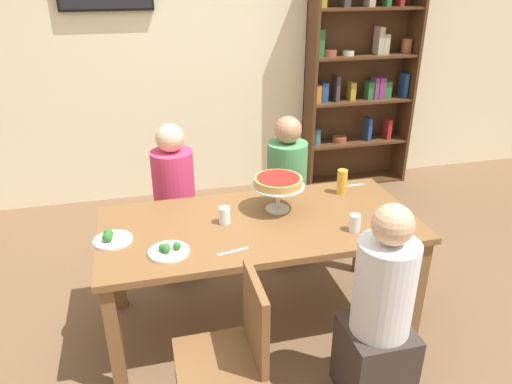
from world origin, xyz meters
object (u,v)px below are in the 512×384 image
Objects in this scene: diner_far_right at (286,199)px; cutlery_fork_near at (352,185)px; diner_near_right at (379,321)px; water_glass_clear_near at (355,223)px; dining_table at (260,234)px; salad_plate_near_diner at (169,250)px; salad_plate_far_diner at (111,239)px; diner_far_left at (176,210)px; chair_near_left at (233,352)px; water_glass_clear_far at (224,215)px; deep_dish_pizza_stand at (278,184)px; cutlery_knife_near at (233,251)px; beer_glass_amber_tall at (342,182)px; bookshelf at (359,76)px.

diner_far_right is 6.39× the size of cutlery_fork_near.
water_glass_clear_near is (0.06, 0.49, 0.30)m from diner_near_right.
dining_table is at bearing -28.34° from diner_far_right.
salad_plate_far_diner is (-0.30, 0.20, 0.00)m from salad_plate_near_diner.
diner_far_left reaches higher than chair_near_left.
chair_near_left is 8.49× the size of water_glass_clear_far.
diner_far_left reaches higher than cutlery_fork_near.
deep_dish_pizza_stand is at bearing 134.33° from water_glass_clear_near.
cutlery_knife_near is (0.33, -0.07, -0.01)m from salad_plate_near_diner.
diner_near_right is 6.39× the size of cutlery_knife_near.
diner_far_left is 1.73m from diner_near_right.
beer_glass_amber_tall is (0.19, 0.98, 0.33)m from diner_near_right.
salad_plate_near_diner reaches higher than dining_table.
diner_far_left is (-0.45, 0.77, -0.16)m from dining_table.
water_glass_clear_near is (1.06, -0.02, 0.03)m from salad_plate_near_diner.
deep_dish_pizza_stand reaches higher than salad_plate_far_diner.
cutlery_knife_near is at bearing -131.73° from deep_dish_pizza_stand.
dining_table is 10.45× the size of cutlery_knife_near.
deep_dish_pizza_stand reaches higher than water_glass_clear_near.
bookshelf is at bearing 137.98° from diner_far_right.
beer_glass_amber_tall is 0.92× the size of cutlery_knife_near.
dining_table is 10.45× the size of cutlery_fork_near.
chair_near_left is 1.42m from beer_glass_amber_tall.
deep_dish_pizza_stand is 0.80m from salad_plate_near_diner.
dining_table is 1.64× the size of diner_far_right.
diner_near_right is at bearing 70.74° from cutlery_fork_near.
chair_near_left is at bearing -124.12° from bookshelf.
diner_near_right is 0.58m from water_glass_clear_near.
chair_near_left reaches higher than salad_plate_far_diner.
water_glass_clear_near is (1.35, -0.22, 0.03)m from salad_plate_far_diner.
diner_far_right is at bearing -25.94° from chair_near_left.
salad_plate_far_diner is 2.13× the size of water_glass_clear_near.
chair_near_left is (-0.32, -0.75, -0.17)m from dining_table.
diner_near_right is at bearing -49.61° from water_glass_clear_far.
diner_near_right is 1.04m from water_glass_clear_far.
bookshelf is 21.58× the size of water_glass_clear_far.
diner_near_right reaches higher than salad_plate_far_diner.
dining_table is 1.64× the size of diner_far_left.
water_glass_clear_near is 0.56× the size of cutlery_knife_near.
dining_table is at bearing -139.46° from deep_dish_pizza_stand.
water_glass_clear_far reaches higher than cutlery_fork_near.
diner_near_right is at bearing 30.64° from diner_far_left.
diner_far_left is at bearing 132.62° from deep_dish_pizza_stand.
chair_near_left reaches higher than water_glass_clear_near.
bookshelf reaches higher than beer_glass_amber_tall.
cutlery_fork_near is (0.75, 0.35, 0.09)m from dining_table.
dining_table is 0.38m from cutlery_knife_near.
deep_dish_pizza_stand is 1.02m from salad_plate_far_diner.
cutlery_knife_near is (0.10, 0.46, 0.26)m from chair_near_left.
diner_near_right is at bearing 1.45° from diner_far_right.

